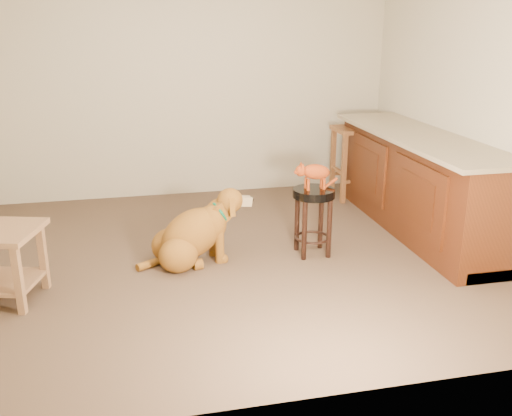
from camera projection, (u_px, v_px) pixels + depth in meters
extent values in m
cube|color=#4E3B2B|center=(224.00, 258.00, 4.92)|extent=(4.50, 4.00, 0.01)
cube|color=beige|center=(193.00, 81.00, 6.36)|extent=(4.50, 0.04, 2.60)
cube|color=beige|center=(291.00, 168.00, 2.66)|extent=(4.50, 0.04, 2.60)
cube|color=beige|center=(476.00, 98.00, 4.97)|extent=(0.04, 4.00, 2.60)
cube|color=#49200D|center=(419.00, 185.00, 5.46)|extent=(0.60, 2.50, 0.90)
cube|color=gray|center=(421.00, 136.00, 5.30)|extent=(0.70, 2.56, 0.04)
cube|color=black|center=(419.00, 224.00, 5.59)|extent=(0.52, 2.50, 0.10)
cube|color=#49200D|center=(417.00, 199.00, 4.87)|extent=(0.02, 0.90, 0.62)
cube|color=#49200D|center=(366.00, 168.00, 5.89)|extent=(0.02, 0.90, 0.62)
cube|color=#3C190A|center=(416.00, 199.00, 4.87)|extent=(0.02, 0.60, 0.40)
cube|color=#3C190A|center=(365.00, 168.00, 5.89)|extent=(0.02, 0.60, 0.40)
cylinder|color=black|center=(321.00, 220.00, 5.06)|extent=(0.04, 0.04, 0.52)
cylinder|color=black|center=(297.00, 222.00, 5.01)|extent=(0.04, 0.04, 0.52)
cylinder|color=black|center=(329.00, 229.00, 4.85)|extent=(0.04, 0.04, 0.52)
cylinder|color=black|center=(304.00, 231.00, 4.81)|extent=(0.04, 0.04, 0.52)
torus|color=black|center=(312.00, 237.00, 4.97)|extent=(0.30, 0.30, 0.02)
cylinder|color=black|center=(314.00, 193.00, 4.84)|extent=(0.36, 0.36, 0.07)
cube|color=brown|center=(361.00, 160.00, 6.67)|extent=(0.05, 0.05, 0.77)
cube|color=brown|center=(333.00, 162.00, 6.59)|extent=(0.05, 0.05, 0.77)
cube|color=brown|center=(374.00, 168.00, 6.34)|extent=(0.05, 0.05, 0.77)
cube|color=brown|center=(344.00, 169.00, 6.27)|extent=(0.05, 0.05, 0.77)
cube|color=brown|center=(355.00, 129.00, 6.34)|extent=(0.44, 0.44, 0.04)
cube|color=#8E6441|center=(43.00, 257.00, 4.29)|extent=(0.06, 0.06, 0.51)
cube|color=#8E6441|center=(19.00, 280.00, 3.91)|extent=(0.06, 0.06, 0.51)
cube|color=#8E6441|center=(6.00, 282.00, 4.15)|extent=(0.55, 0.55, 0.03)
ellipsoid|color=brown|center=(170.00, 245.00, 4.83)|extent=(0.37, 0.32, 0.30)
ellipsoid|color=brown|center=(178.00, 255.00, 4.62)|extent=(0.37, 0.32, 0.30)
cylinder|color=brown|center=(188.00, 252.00, 4.94)|extent=(0.09, 0.10, 0.09)
cylinder|color=brown|center=(198.00, 264.00, 4.69)|extent=(0.09, 0.10, 0.09)
ellipsoid|color=brown|center=(192.00, 234.00, 4.74)|extent=(0.72, 0.47, 0.60)
ellipsoid|color=brown|center=(212.00, 223.00, 4.79)|extent=(0.30, 0.32, 0.30)
cylinder|color=brown|center=(213.00, 236.00, 4.92)|extent=(0.09, 0.09, 0.35)
cylinder|color=brown|center=(219.00, 243.00, 4.78)|extent=(0.09, 0.09, 0.35)
sphere|color=brown|center=(216.00, 252.00, 4.98)|extent=(0.09, 0.09, 0.09)
sphere|color=brown|center=(223.00, 259.00, 4.84)|extent=(0.09, 0.09, 0.09)
cylinder|color=brown|center=(220.00, 211.00, 4.78)|extent=(0.24, 0.19, 0.22)
ellipsoid|color=brown|center=(230.00, 201.00, 4.79)|extent=(0.26, 0.24, 0.21)
cube|color=tan|center=(243.00, 201.00, 4.84)|extent=(0.16, 0.10, 0.10)
sphere|color=black|center=(251.00, 199.00, 4.87)|extent=(0.05, 0.05, 0.05)
cube|color=brown|center=(224.00, 201.00, 4.88)|extent=(0.06, 0.06, 0.16)
cube|color=brown|center=(232.00, 207.00, 4.71)|extent=(0.06, 0.06, 0.16)
torus|color=#0A5736|center=(220.00, 212.00, 4.79)|extent=(0.15, 0.22, 0.18)
cylinder|color=#D8BF4C|center=(225.00, 219.00, 4.83)|extent=(0.01, 0.04, 0.04)
cylinder|color=brown|center=(152.00, 263.00, 4.73)|extent=(0.27, 0.20, 0.06)
ellipsoid|color=maroon|center=(316.00, 172.00, 4.78)|extent=(0.26, 0.12, 0.16)
cylinder|color=maroon|center=(306.00, 183.00, 4.83)|extent=(0.03, 0.03, 0.10)
sphere|color=maroon|center=(306.00, 187.00, 4.84)|extent=(0.03, 0.03, 0.03)
cylinder|color=maroon|center=(308.00, 185.00, 4.77)|extent=(0.03, 0.03, 0.10)
sphere|color=maroon|center=(308.00, 189.00, 4.78)|extent=(0.03, 0.03, 0.03)
cylinder|color=maroon|center=(321.00, 182.00, 4.86)|extent=(0.03, 0.03, 0.10)
sphere|color=maroon|center=(321.00, 186.00, 4.87)|extent=(0.03, 0.03, 0.03)
cylinder|color=maroon|center=(324.00, 184.00, 4.80)|extent=(0.03, 0.03, 0.10)
sphere|color=maroon|center=(324.00, 188.00, 4.81)|extent=(0.03, 0.03, 0.03)
sphere|color=maroon|center=(301.00, 171.00, 4.75)|extent=(0.09, 0.09, 0.09)
sphere|color=maroon|center=(296.00, 172.00, 4.74)|extent=(0.04, 0.04, 0.04)
sphere|color=brown|center=(295.00, 172.00, 4.74)|extent=(0.01, 0.01, 0.01)
cone|color=maroon|center=(301.00, 164.00, 4.76)|extent=(0.04, 0.04, 0.04)
cone|color=#C66B60|center=(301.00, 164.00, 4.76)|extent=(0.02, 0.02, 0.03)
cone|color=maroon|center=(303.00, 166.00, 4.71)|extent=(0.04, 0.04, 0.04)
cone|color=#C66B60|center=(303.00, 166.00, 4.71)|extent=(0.02, 0.02, 0.03)
cylinder|color=maroon|center=(329.00, 184.00, 4.88)|extent=(0.19, 0.11, 0.09)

